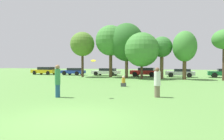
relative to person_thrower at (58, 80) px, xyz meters
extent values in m
plane|color=#54843D|center=(2.87, -4.06, -0.98)|extent=(120.00, 120.00, 0.00)
cylinder|color=navy|center=(0.00, 0.00, -0.61)|extent=(0.27, 0.27, 0.74)
cylinder|color=#337F4C|center=(0.00, 0.00, 0.21)|extent=(0.32, 0.32, 0.90)
sphere|color=#8C6647|center=(0.00, 0.00, 0.78)|extent=(0.26, 0.26, 0.26)
cylinder|color=#726651|center=(5.52, 1.70, -0.64)|extent=(0.32, 0.32, 0.67)
cylinder|color=silver|center=(5.52, 1.70, 0.11)|extent=(0.37, 0.37, 0.82)
sphere|color=brown|center=(5.52, 1.70, 0.63)|extent=(0.25, 0.25, 0.25)
cylinder|color=yellow|center=(2.05, 0.42, 1.14)|extent=(0.29, 0.27, 0.15)
cube|color=#3F3F47|center=(2.35, 6.47, -0.83)|extent=(0.40, 0.33, 0.30)
cylinder|color=#BF8C26|center=(2.35, 6.47, -0.47)|extent=(0.30, 0.30, 0.41)
sphere|color=beige|center=(2.35, 6.47, -0.17)|extent=(0.21, 0.21, 0.21)
cylinder|color=#473323|center=(-6.12, 16.55, 0.90)|extent=(0.34, 0.34, 3.75)
sphere|color=#4C7528|center=(-6.12, 16.55, 3.72)|extent=(3.46, 3.46, 3.46)
cylinder|color=brown|center=(-2.11, 17.23, 1.01)|extent=(0.45, 0.45, 3.98)
sphere|color=#3D7F33|center=(-2.11, 17.23, 4.17)|extent=(4.25, 4.25, 4.25)
cylinder|color=brown|center=(0.19, 17.19, 0.80)|extent=(0.43, 0.43, 3.56)
ellipsoid|color=#286023|center=(0.19, 17.19, 3.86)|extent=(4.65, 4.65, 5.19)
cylinder|color=#473323|center=(2.53, 15.47, 0.27)|extent=(0.30, 0.30, 2.49)
sphere|color=#3D7F33|center=(2.53, 15.47, 2.70)|extent=(4.31, 4.31, 4.31)
cylinder|color=brown|center=(4.92, 16.58, 0.69)|extent=(0.45, 0.45, 3.33)
sphere|color=#33702D|center=(4.92, 16.58, 3.07)|extent=(2.63, 2.63, 2.63)
cylinder|color=brown|center=(7.63, 15.81, 0.63)|extent=(0.44, 0.44, 3.22)
ellipsoid|color=#3D7F33|center=(7.63, 15.81, 3.02)|extent=(2.83, 2.83, 3.68)
cylinder|color=#473323|center=(11.88, 15.60, 0.99)|extent=(0.39, 0.39, 3.93)
cube|color=gold|center=(-15.05, 20.26, -0.41)|extent=(4.56, 2.00, 0.57)
cube|color=black|center=(-14.71, 20.24, 0.11)|extent=(2.54, 1.68, 0.47)
cylinder|color=black|center=(-16.48, 19.46, -0.65)|extent=(0.67, 0.20, 0.66)
cylinder|color=black|center=(-16.38, 21.21, -0.65)|extent=(0.67, 0.20, 0.66)
cylinder|color=black|center=(-13.71, 19.31, -0.65)|extent=(0.67, 0.20, 0.66)
cylinder|color=black|center=(-13.62, 21.06, -0.65)|extent=(0.67, 0.20, 0.66)
cube|color=#1E389E|center=(-9.60, 20.37, -0.44)|extent=(3.90, 1.94, 0.48)
cube|color=black|center=(-9.31, 20.35, 0.00)|extent=(2.17, 1.64, 0.40)
cylinder|color=black|center=(-10.82, 19.57, -0.63)|extent=(0.70, 0.22, 0.70)
cylinder|color=black|center=(-10.73, 21.30, -0.63)|extent=(0.70, 0.22, 0.70)
cylinder|color=black|center=(-8.47, 19.44, -0.63)|extent=(0.70, 0.22, 0.70)
cylinder|color=black|center=(-8.37, 21.17, -0.63)|extent=(0.70, 0.22, 0.70)
cube|color=silver|center=(-4.01, 20.72, -0.46)|extent=(4.50, 1.89, 0.49)
cube|color=black|center=(-3.68, 20.70, -0.01)|extent=(2.50, 1.58, 0.40)
cylinder|color=black|center=(-5.42, 19.97, -0.65)|extent=(0.66, 0.20, 0.66)
cylinder|color=black|center=(-5.33, 21.62, -0.65)|extent=(0.66, 0.20, 0.66)
cylinder|color=black|center=(-2.69, 19.82, -0.65)|extent=(0.66, 0.20, 0.66)
cylinder|color=black|center=(-2.60, 21.47, -0.65)|extent=(0.66, 0.20, 0.66)
cube|color=red|center=(2.17, 20.38, -0.38)|extent=(4.11, 1.92, 0.59)
cube|color=black|center=(2.47, 20.36, 0.12)|extent=(2.29, 1.62, 0.41)
cylinder|color=black|center=(0.88, 19.60, -0.62)|extent=(0.72, 0.20, 0.71)
cylinder|color=black|center=(0.97, 21.30, -0.62)|extent=(0.72, 0.20, 0.71)
cylinder|color=black|center=(3.37, 19.46, -0.62)|extent=(0.72, 0.20, 0.71)
cylinder|color=black|center=(3.46, 21.16, -0.62)|extent=(0.72, 0.20, 0.71)
cube|color=#B2B2B7|center=(7.28, 20.39, -0.43)|extent=(4.05, 1.92, 0.53)
cube|color=black|center=(7.57, 20.37, 0.01)|extent=(2.26, 1.62, 0.35)
cylinder|color=black|center=(6.00, 19.60, -0.65)|extent=(0.67, 0.22, 0.66)
cylinder|color=black|center=(6.10, 21.31, -0.65)|extent=(0.67, 0.22, 0.66)
cylinder|color=black|center=(8.45, 19.47, -0.65)|extent=(0.67, 0.22, 0.66)
cylinder|color=black|center=(8.55, 21.18, -0.65)|extent=(0.67, 0.22, 0.66)
cube|color=#196633|center=(13.05, 20.96, -0.40)|extent=(4.31, 1.98, 0.56)
cylinder|color=black|center=(11.70, 20.15, -0.63)|extent=(0.72, 0.25, 0.71)
cylinder|color=black|center=(11.80, 21.90, -0.63)|extent=(0.72, 0.25, 0.71)
camera|label=1|loc=(6.46, -10.49, 1.00)|focal=33.12mm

